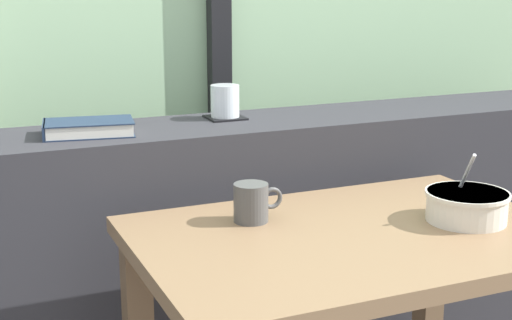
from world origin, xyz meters
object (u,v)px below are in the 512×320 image
at_px(soup_bowl, 467,206).
at_px(ceramic_mug, 252,202).
at_px(coaster_square, 225,118).
at_px(juice_glass, 225,103).
at_px(closed_book, 88,128).
at_px(breakfast_table, 351,295).

relative_size(soup_bowl, ceramic_mug, 1.61).
xyz_separation_m(coaster_square, soup_bowl, (0.31, -0.65, -0.11)).
relative_size(juice_glass, closed_book, 0.37).
xyz_separation_m(breakfast_table, closed_book, (-0.44, 0.54, 0.30)).
distance_m(soup_bowl, ceramic_mug, 0.47).
bearing_deg(juice_glass, closed_book, -170.04).
relative_size(closed_book, soup_bowl, 1.30).
bearing_deg(ceramic_mug, coaster_square, 75.72).
height_order(soup_bowl, ceramic_mug, soup_bowl).
distance_m(closed_book, soup_bowl, 0.92).
height_order(breakfast_table, juice_glass, juice_glass).
xyz_separation_m(breakfast_table, juice_glass, (-0.05, 0.61, 0.33)).
xyz_separation_m(breakfast_table, ceramic_mug, (-0.17, 0.15, 0.19)).
xyz_separation_m(breakfast_table, coaster_square, (-0.05, 0.61, 0.29)).
bearing_deg(coaster_square, breakfast_table, -85.32).
distance_m(breakfast_table, closed_book, 0.76).
bearing_deg(juice_glass, soup_bowl, -64.17).
distance_m(breakfast_table, ceramic_mug, 0.29).
height_order(coaster_square, closed_book, closed_book).
xyz_separation_m(soup_bowl, ceramic_mug, (-0.43, 0.19, 0.01)).
height_order(breakfast_table, soup_bowl, soup_bowl).
relative_size(breakfast_table, juice_glass, 10.31).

